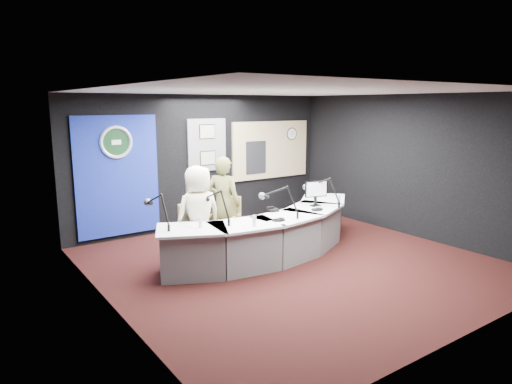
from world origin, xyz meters
TOP-DOWN VIEW (x-y plane):
  - ground at (0.00, 0.00)m, footprint 6.00×6.00m
  - ceiling at (0.00, 0.00)m, footprint 6.00×6.00m
  - wall_back at (0.00, 3.00)m, footprint 6.00×0.02m
  - wall_front at (0.00, -3.00)m, footprint 6.00×0.02m
  - wall_left at (-3.00, 0.00)m, footprint 0.02×6.00m
  - wall_right at (3.00, 0.00)m, footprint 0.02×6.00m
  - broadcast_desk at (-0.05, 0.55)m, footprint 4.50×1.90m
  - backdrop_panel at (-1.90, 2.97)m, footprint 1.60×0.05m
  - agency_seal at (-1.90, 2.93)m, footprint 0.63×0.07m
  - seal_center at (-1.90, 2.94)m, footprint 0.48×0.01m
  - pinboard at (0.05, 2.97)m, footprint 0.90×0.04m
  - framed_photo_upper at (0.05, 2.94)m, footprint 0.34×0.02m
  - framed_photo_lower at (0.05, 2.94)m, footprint 0.34×0.02m
  - booth_window_frame at (1.75, 2.97)m, footprint 2.12×0.06m
  - booth_glow at (1.75, 2.96)m, footprint 2.00×0.02m
  - equipment_rack at (1.30, 2.94)m, footprint 0.55×0.02m
  - wall_clock at (2.35, 2.94)m, footprint 0.28×0.01m
  - armchair_left at (-1.25, 0.95)m, footprint 0.58×0.58m
  - armchair_right at (-0.58, 1.27)m, footprint 0.80×0.80m
  - draped_jacket at (-1.24, 1.20)m, footprint 0.51×0.16m
  - person_man at (-1.25, 0.95)m, footprint 0.81×0.53m
  - person_woman at (-0.58, 1.27)m, footprint 0.69×0.74m
  - computer_monitor at (0.96, 0.55)m, footprint 0.41×0.13m
  - desk_phone at (0.05, 0.64)m, footprint 0.20×0.16m
  - headphones_near at (0.74, 0.26)m, footprint 0.19×0.19m
  - headphones_far at (-0.27, 0.06)m, footprint 0.21×0.21m
  - paper_stack at (-1.51, 0.56)m, footprint 0.29×0.35m
  - notepad at (-0.34, -0.00)m, footprint 0.22×0.30m
  - boom_mic_a at (-2.01, 0.82)m, footprint 0.18×0.74m
  - boom_mic_b at (-1.14, 0.57)m, footprint 0.22×0.73m
  - boom_mic_c at (-0.11, 0.25)m, footprint 0.48×0.63m
  - boom_mic_d at (1.04, 0.45)m, footprint 0.48×0.62m
  - water_bottles at (-0.01, 0.24)m, footprint 3.04×0.50m

SIDE VIEW (x-z plane):
  - ground at x=0.00m, z-range 0.00..0.00m
  - broadcast_desk at x=-0.05m, z-range 0.00..0.75m
  - armchair_left at x=-1.25m, z-range 0.00..0.93m
  - armchair_right at x=-0.58m, z-range 0.00..1.03m
  - draped_jacket at x=-1.24m, z-range 0.27..0.97m
  - paper_stack at x=-1.51m, z-range 0.75..0.75m
  - notepad at x=-0.34m, z-range 0.75..0.75m
  - headphones_near at x=0.74m, z-range 0.75..0.78m
  - headphones_far at x=-0.27m, z-range 0.75..0.79m
  - desk_phone at x=0.05m, z-range 0.75..0.80m
  - person_man at x=-1.25m, z-range 0.00..1.63m
  - water_bottles at x=-0.01m, z-range 0.75..0.93m
  - person_woman at x=-0.58m, z-range 0.00..1.71m
  - boom_mic_a at x=-2.01m, z-range 0.75..1.35m
  - boom_mic_b at x=-1.14m, z-range 0.75..1.35m
  - boom_mic_c at x=-0.11m, z-range 0.75..1.35m
  - boom_mic_d at x=1.04m, z-range 0.75..1.35m
  - computer_monitor at x=0.96m, z-range 0.93..1.21m
  - backdrop_panel at x=-1.90m, z-range 0.10..2.40m
  - wall_back at x=0.00m, z-range 0.00..2.80m
  - wall_front at x=0.00m, z-range 0.00..2.80m
  - wall_left at x=-3.00m, z-range 0.00..2.80m
  - wall_right at x=3.00m, z-range 0.00..2.80m
  - equipment_rack at x=1.30m, z-range 1.03..1.78m
  - framed_photo_lower at x=0.05m, z-range 1.33..1.60m
  - booth_window_frame at x=1.75m, z-range 0.89..2.21m
  - booth_glow at x=1.75m, z-range 0.95..2.15m
  - pinboard at x=0.05m, z-range 1.20..2.30m
  - agency_seal at x=-1.90m, z-range 1.58..2.21m
  - seal_center at x=-1.90m, z-range 1.66..2.14m
  - wall_clock at x=2.35m, z-range 1.76..2.04m
  - framed_photo_upper at x=0.05m, z-range 1.89..2.17m
  - ceiling at x=0.00m, z-range 2.79..2.81m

